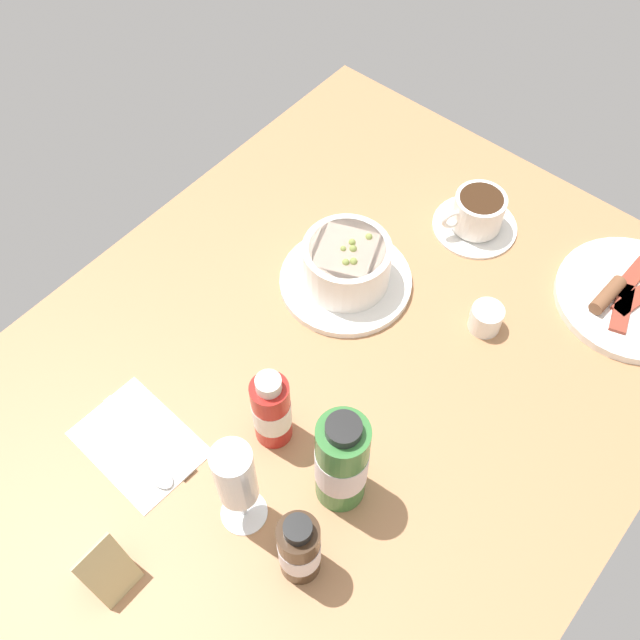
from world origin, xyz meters
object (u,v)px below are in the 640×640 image
(sauce_bottle_brown, at_px, (299,548))
(creamer_jug, at_px, (485,318))
(breakfast_plate, at_px, (633,297))
(coffee_cup, at_px, (480,216))
(sauce_bottle_green, at_px, (342,462))
(wine_glass, at_px, (236,479))
(porridge_bowl, at_px, (346,267))
(cutlery_setting, at_px, (141,445))
(menu_card, at_px, (101,564))
(sauce_bottle_red, at_px, (272,410))

(sauce_bottle_brown, bearing_deg, creamer_jug, -177.31)
(breakfast_plate, bearing_deg, coffee_cup, -83.45)
(sauce_bottle_green, bearing_deg, breakfast_plate, 163.73)
(creamer_jug, distance_m, wine_glass, 0.45)
(porridge_bowl, xyz_separation_m, sauce_bottle_brown, (0.37, 0.22, 0.02))
(cutlery_setting, relative_size, sauce_bottle_green, 0.94)
(cutlery_setting, height_order, breakfast_plate, breakfast_plate)
(creamer_jug, relative_size, menu_card, 0.55)
(creamer_jug, xyz_separation_m, wine_glass, (0.43, -0.08, 0.09))
(porridge_bowl, relative_size, creamer_jug, 3.60)
(cutlery_setting, bearing_deg, menu_card, 35.66)
(sauce_bottle_brown, bearing_deg, wine_glass, -91.80)
(coffee_cup, bearing_deg, creamer_jug, 35.98)
(cutlery_setting, xyz_separation_m, wine_glass, (-0.02, 0.17, 0.11))
(cutlery_setting, bearing_deg, sauce_bottle_red, 136.32)
(sauce_bottle_green, relative_size, breakfast_plate, 0.80)
(coffee_cup, relative_size, sauce_bottle_brown, 0.97)
(sauce_bottle_green, xyz_separation_m, sauce_bottle_red, (-0.00, -0.12, -0.02))
(sauce_bottle_green, bearing_deg, coffee_cup, -167.42)
(breakfast_plate, relative_size, menu_card, 2.22)
(coffee_cup, height_order, creamer_jug, coffee_cup)
(coffee_cup, bearing_deg, cutlery_setting, -12.35)
(sauce_bottle_green, xyz_separation_m, breakfast_plate, (-0.51, 0.15, -0.08))
(coffee_cup, distance_m, menu_card, 0.75)
(wine_glass, height_order, sauce_bottle_brown, wine_glass)
(porridge_bowl, distance_m, sauce_bottle_red, 0.27)
(creamer_jug, bearing_deg, wine_glass, -9.97)
(wine_glass, bearing_deg, menu_card, -23.33)
(porridge_bowl, distance_m, coffee_cup, 0.24)
(sauce_bottle_brown, bearing_deg, porridge_bowl, -148.43)
(porridge_bowl, relative_size, menu_card, 1.97)
(sauce_bottle_red, bearing_deg, porridge_bowl, -162.03)
(porridge_bowl, relative_size, cutlery_setting, 1.17)
(sauce_bottle_green, bearing_deg, sauce_bottle_brown, 12.79)
(cutlery_setting, bearing_deg, sauce_bottle_brown, 93.99)
(sauce_bottle_brown, distance_m, menu_card, 0.23)
(sauce_bottle_brown, relative_size, breakfast_plate, 0.62)
(cutlery_setting, relative_size, creamer_jug, 3.09)
(sauce_bottle_green, distance_m, menu_card, 0.30)
(sauce_bottle_red, relative_size, breakfast_plate, 0.62)
(wine_glass, xyz_separation_m, sauce_bottle_brown, (0.00, 0.10, -0.05))
(sauce_bottle_red, bearing_deg, menu_card, -5.01)
(breakfast_plate, bearing_deg, sauce_bottle_brown, -11.50)
(porridge_bowl, height_order, cutlery_setting, porridge_bowl)
(porridge_bowl, distance_m, creamer_jug, 0.22)
(sauce_bottle_green, bearing_deg, cutlery_setting, -62.77)
(breakfast_plate, distance_m, menu_card, 0.83)
(creamer_jug, bearing_deg, porridge_bowl, -71.39)
(creamer_jug, bearing_deg, breakfast_plate, 141.36)
(creamer_jug, relative_size, wine_glass, 0.32)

